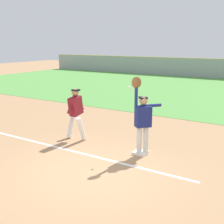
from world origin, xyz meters
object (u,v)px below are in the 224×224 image
at_px(runner, 76,110).
at_px(baseball, 129,87).
at_px(first_base, 141,153).
at_px(parked_car_blue, 210,68).
at_px(fielder, 142,117).
at_px(parked_car_silver, 168,66).

distance_m(runner, baseball, 2.24).
relative_size(first_base, runner, 0.22).
distance_m(first_base, baseball, 1.93).
bearing_deg(parked_car_blue, fielder, -86.70).
xyz_separation_m(baseball, parked_car_blue, (-3.54, 23.02, -1.26)).
bearing_deg(baseball, fielder, -4.60).
relative_size(fielder, parked_car_blue, 0.50).
bearing_deg(parked_car_silver, fielder, -68.76).
bearing_deg(runner, parked_car_blue, 93.09).
bearing_deg(fielder, parked_car_blue, -37.72).
distance_m(runner, parked_car_blue, 23.01).
bearing_deg(parked_car_blue, first_base, -86.82).
relative_size(first_base, fielder, 0.17).
xyz_separation_m(runner, parked_car_blue, (-1.51, 22.96, -0.32)).
height_order(baseball, parked_car_silver, baseball).
bearing_deg(parked_car_blue, parked_car_silver, 163.33).
xyz_separation_m(first_base, parked_car_blue, (-3.94, 23.01, 0.63)).
bearing_deg(runner, parked_car_silver, 104.03).
height_order(runner, parked_car_silver, runner).
relative_size(parked_car_silver, parked_car_blue, 0.97).
bearing_deg(parked_car_silver, runner, -74.15).
height_order(runner, parked_car_blue, runner).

